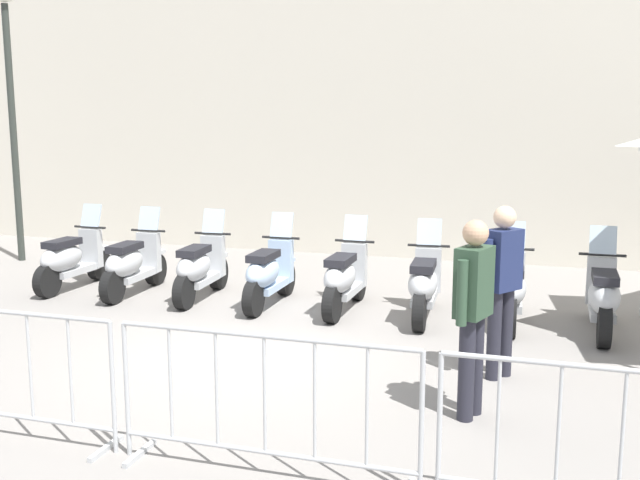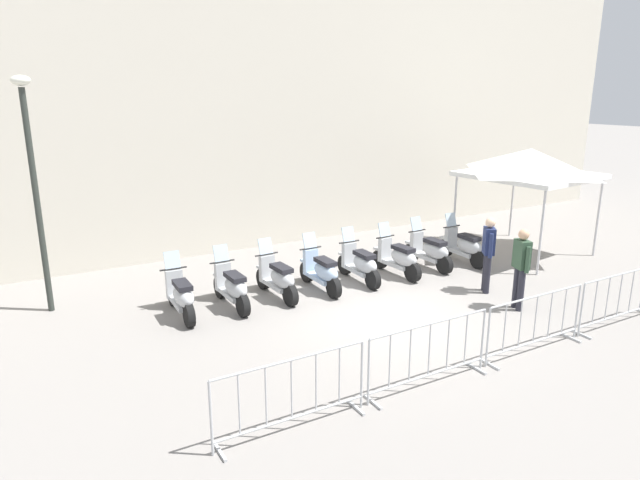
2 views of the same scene
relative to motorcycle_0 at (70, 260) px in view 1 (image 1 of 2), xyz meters
name	(u,v)px [view 1 (image 1 of 2)]	position (x,y,z in m)	size (l,w,h in m)	color
ground_plane	(246,356)	(3.45, -2.58, -0.45)	(120.00, 120.00, 0.00)	gray
motorcycle_0	(70,260)	(0.00, 0.00, 0.00)	(0.63, 1.72, 1.24)	black
motorcycle_1	(132,265)	(1.06, -0.18, 0.00)	(0.58, 1.73, 1.24)	black
motorcycle_2	(199,269)	(2.13, -0.29, 0.00)	(0.56, 1.73, 1.24)	black
motorcycle_3	(268,274)	(3.18, -0.48, 0.00)	(0.60, 1.72, 1.24)	black
motorcycle_4	(344,279)	(4.24, -0.59, 0.00)	(0.62, 1.72, 1.24)	black
motorcycle_5	(424,285)	(5.31, -0.78, 0.00)	(0.56, 1.73, 1.24)	black
motorcycle_6	(511,290)	(6.38, -0.84, 0.00)	(0.56, 1.73, 1.24)	black
motorcycle_7	(603,298)	(7.42, -1.08, 0.00)	(0.61, 1.72, 1.24)	black
barrier_segment_2	(265,406)	(4.31, -5.17, 0.07)	(2.27, 0.71, 1.07)	#B2B5B7
barrier_segment_3	(621,451)	(6.67, -5.47, 0.07)	(2.27, 0.71, 1.07)	#B2B5B7
street_lamp	(11,97)	(-2.05, 1.97, 2.48)	(0.36, 0.36, 4.73)	#2D332D
officer_near_row_end	(502,282)	(6.11, -2.78, 0.53)	(0.40, 0.43, 1.73)	#23232D
officer_mid_plaza	(473,307)	(5.80, -3.83, 0.53)	(0.36, 0.50, 1.73)	#23232D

